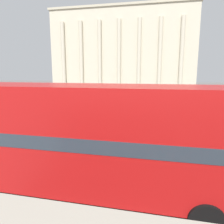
{
  "coord_description": "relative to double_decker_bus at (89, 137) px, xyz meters",
  "views": [
    {
      "loc": [
        -0.95,
        -2.08,
        4.63
      ],
      "look_at": [
        -4.99,
        15.46,
        1.28
      ],
      "focal_mm": 35.0,
      "sensor_mm": 36.0,
      "label": 1
    }
  ],
  "objects": [
    {
      "name": "pedestrian_white",
      "position": [
        5.47,
        19.32,
        -1.36
      ],
      "size": [
        0.32,
        0.32,
        1.68
      ],
      "rotation": [
        0.0,
        0.0,
        5.61
      ],
      "color": "#282B33",
      "rests_on": "ground_plane"
    },
    {
      "name": "plaza_building_left",
      "position": [
        -7.43,
        50.85,
        7.4
      ],
      "size": [
        34.7,
        16.17,
        19.46
      ],
      "color": "beige",
      "rests_on": "ground_plane"
    },
    {
      "name": "traffic_light_mid",
      "position": [
        1.95,
        9.79,
        0.05
      ],
      "size": [
        0.42,
        0.24,
        3.63
      ],
      "color": "black",
      "rests_on": "ground_plane"
    },
    {
      "name": "car_white",
      "position": [
        -0.97,
        24.83,
        -1.63
      ],
      "size": [
        4.2,
        1.93,
        1.35
      ],
      "rotation": [
        0.0,
        0.0,
        5.98
      ],
      "color": "black",
      "rests_on": "ground_plane"
    },
    {
      "name": "car_black",
      "position": [
        1.27,
        22.93,
        -1.63
      ],
      "size": [
        4.2,
        1.93,
        1.35
      ],
      "rotation": [
        0.0,
        0.0,
        0.91
      ],
      "color": "black",
      "rests_on": "ground_plane"
    },
    {
      "name": "double_decker_bus",
      "position": [
        0.0,
        0.0,
        0.0
      ],
      "size": [
        10.47,
        2.69,
        4.17
      ],
      "rotation": [
        0.0,
        0.0,
        -0.11
      ],
      "color": "black",
      "rests_on": "ground_plane"
    },
    {
      "name": "pedestrian_black",
      "position": [
        7.68,
        28.72,
        -1.34
      ],
      "size": [
        0.32,
        0.32,
        1.72
      ],
      "rotation": [
        0.0,
        0.0,
        0.78
      ],
      "color": "#282B33",
      "rests_on": "ground_plane"
    },
    {
      "name": "pedestrian_red",
      "position": [
        1.84,
        25.93,
        -1.41
      ],
      "size": [
        0.32,
        0.32,
        1.62
      ],
      "rotation": [
        0.0,
        0.0,
        4.76
      ],
      "color": "#282B33",
      "rests_on": "ground_plane"
    }
  ]
}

